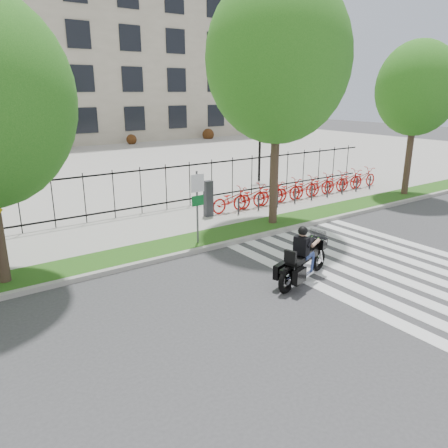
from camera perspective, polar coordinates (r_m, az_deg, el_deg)
ground at (r=11.15m, az=4.14°, el=-10.73°), size 120.00×120.00×0.00m
curb at (r=14.24m, az=-6.34°, el=-4.13°), size 60.00×0.20×0.15m
grass_verge at (r=14.95m, az=-7.92°, el=-3.16°), size 60.00×1.50×0.15m
sidewalk at (r=17.10m, az=-11.79°, el=-0.76°), size 60.00×3.50×0.15m
plaza at (r=33.60m, az=-24.04°, el=6.73°), size 80.00×34.00×0.10m
crosswalk_stripes at (r=14.44m, az=19.23°, el=-5.01°), size 5.70×8.00×0.01m
iron_fence at (r=18.39m, az=-14.20°, el=3.80°), size 30.00×0.06×2.00m
lamp_post_right at (r=25.58m, az=4.75°, el=12.49°), size 1.06×0.70×4.25m
street_tree_2 at (r=16.86m, az=7.08°, el=20.59°), size 5.27×5.27×9.17m
street_tree_3 at (r=23.72m, az=23.90°, el=15.85°), size 3.89×3.89×7.39m
bike_share_station at (r=21.66m, az=10.37°, el=4.70°), size 11.18×0.89×1.50m
sign_pole_regulatory at (r=14.70m, az=-3.49°, el=3.42°), size 0.50×0.09×2.50m
motorcycle_rider at (r=12.47m, az=10.36°, el=-4.53°), size 2.52×1.18×2.00m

